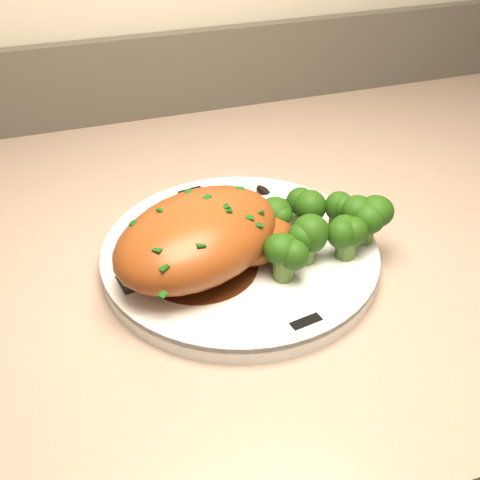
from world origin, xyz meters
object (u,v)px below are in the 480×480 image
object	(u,v)px
chicken_breast	(205,237)
plate	(240,255)
broccoli_florets	(317,226)
counter	(462,395)

from	to	relation	value
chicken_breast	plate	bearing A→B (deg)	-5.56
plate	broccoli_florets	world-z (taller)	broccoli_florets
chicken_breast	broccoli_florets	bearing A→B (deg)	-30.82
counter	chicken_breast	distance (m)	0.68
chicken_breast	broccoli_florets	size ratio (longest dim) A/B	1.65
counter	broccoli_florets	world-z (taller)	counter
broccoli_florets	counter	bearing A→B (deg)	13.43
plate	counter	bearing A→B (deg)	8.12
plate	chicken_breast	size ratio (longest dim) A/B	1.30
counter	plate	world-z (taller)	counter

